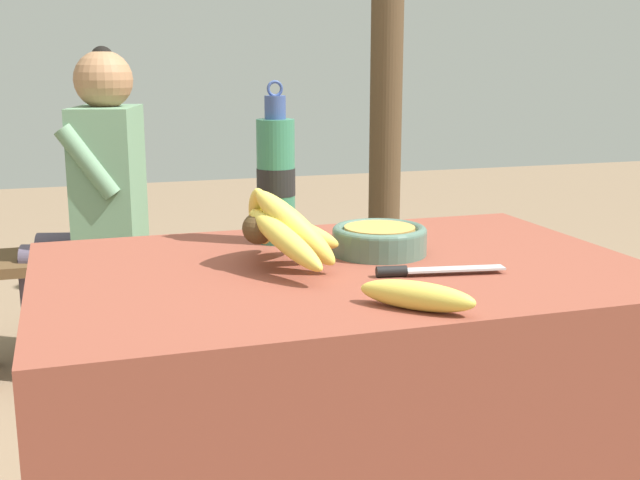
% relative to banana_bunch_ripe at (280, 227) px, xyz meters
% --- Properties ---
extents(market_counter, '(1.14, 0.76, 0.70)m').
position_rel_banana_bunch_ripe_xyz_m(market_counter, '(0.12, -0.02, -0.43)').
color(market_counter, brown).
rests_on(market_counter, ground_plane).
extents(banana_bunch_ripe, '(0.20, 0.34, 0.17)m').
position_rel_banana_bunch_ripe_xyz_m(banana_bunch_ripe, '(0.00, 0.00, 0.00)').
color(banana_bunch_ripe, '#4C381E').
rests_on(banana_bunch_ripe, market_counter).
extents(serving_bowl, '(0.19, 0.19, 0.06)m').
position_rel_banana_bunch_ripe_xyz_m(serving_bowl, '(0.22, 0.05, -0.04)').
color(serving_bowl, '#4C6B5B').
rests_on(serving_bowl, market_counter).
extents(water_bottle, '(0.08, 0.08, 0.34)m').
position_rel_banana_bunch_ripe_xyz_m(water_bottle, '(0.05, 0.21, 0.06)').
color(water_bottle, '#337556').
rests_on(water_bottle, market_counter).
extents(loose_banana_front, '(0.17, 0.17, 0.05)m').
position_rel_banana_bunch_ripe_xyz_m(loose_banana_front, '(0.13, -0.32, -0.05)').
color(loose_banana_front, '#E0C64C').
rests_on(loose_banana_front, market_counter).
extents(knife, '(0.24, 0.06, 0.02)m').
position_rel_banana_bunch_ripe_xyz_m(knife, '(0.23, -0.14, -0.07)').
color(knife, '#BCBCC1').
rests_on(knife, market_counter).
extents(wooden_bench, '(1.42, 0.32, 0.43)m').
position_rel_banana_bunch_ripe_xyz_m(wooden_bench, '(-0.07, 1.43, -0.42)').
color(wooden_bench, brown).
rests_on(wooden_bench, ground_plane).
extents(seated_vendor, '(0.45, 0.43, 1.13)m').
position_rel_banana_bunch_ripe_xyz_m(seated_vendor, '(-0.27, 1.41, -0.13)').
color(seated_vendor, '#564C60').
rests_on(seated_vendor, ground_plane).
extents(banana_bunch_green, '(0.18, 0.29, 0.14)m').
position_rel_banana_bunch_ripe_xyz_m(banana_bunch_green, '(0.35, 1.43, -0.28)').
color(banana_bunch_green, '#4C381E').
rests_on(banana_bunch_green, wooden_bench).
extents(support_post_far, '(0.13, 0.13, 2.31)m').
position_rel_banana_bunch_ripe_xyz_m(support_post_far, '(0.91, 1.71, 0.38)').
color(support_post_far, '#4C3823').
rests_on(support_post_far, ground_plane).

